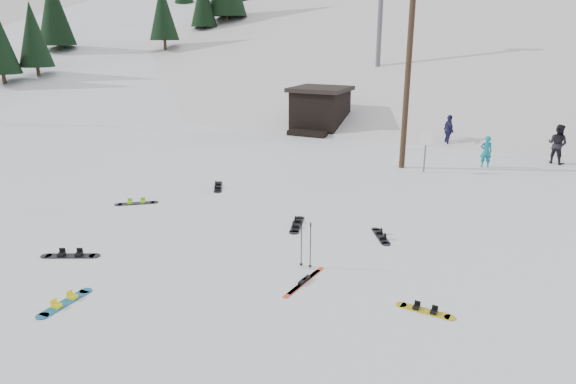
% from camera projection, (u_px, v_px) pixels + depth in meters
% --- Properties ---
extents(ground, '(200.00, 200.00, 0.00)m').
position_uv_depth(ground, '(184.00, 287.00, 12.71)').
color(ground, white).
rests_on(ground, ground).
extents(ski_slope, '(60.00, 85.24, 65.97)m').
position_uv_depth(ski_slope, '(460.00, 184.00, 63.57)').
color(ski_slope, silver).
rests_on(ski_slope, ground).
extents(ridge_left, '(47.54, 95.03, 58.38)m').
position_uv_depth(ridge_left, '(188.00, 158.00, 72.18)').
color(ridge_left, white).
rests_on(ridge_left, ground).
extents(treeline_left, '(20.00, 64.00, 10.00)m').
position_uv_depth(treeline_left, '(155.00, 85.00, 61.18)').
color(treeline_left, black).
rests_on(treeline_left, ground).
extents(treeline_crest, '(50.00, 6.00, 10.00)m').
position_uv_depth(treeline_crest, '(494.00, 69.00, 86.62)').
color(treeline_crest, black).
rests_on(treeline_crest, ski_slope).
extents(utility_pole, '(2.00, 0.26, 9.00)m').
position_uv_depth(utility_pole, '(409.00, 64.00, 22.51)').
color(utility_pole, '#3A2819').
rests_on(utility_pole, ground).
extents(trail_sign, '(0.50, 0.09, 1.85)m').
position_uv_depth(trail_sign, '(426.00, 144.00, 22.71)').
color(trail_sign, '#595B60').
rests_on(trail_sign, ground).
extents(lift_hut, '(3.40, 4.10, 2.75)m').
position_uv_depth(lift_hut, '(320.00, 109.00, 32.37)').
color(lift_hut, black).
rests_on(lift_hut, ground).
extents(lift_tower_near, '(2.20, 0.36, 8.00)m').
position_uv_depth(lift_tower_near, '(381.00, 6.00, 37.80)').
color(lift_tower_near, '#595B60').
rests_on(lift_tower_near, ski_slope).
extents(hero_snowboard, '(0.32, 1.57, 0.11)m').
position_uv_depth(hero_snowboard, '(65.00, 302.00, 11.94)').
color(hero_snowboard, '#15628E').
rests_on(hero_snowboard, ground).
extents(hero_skis, '(0.30, 1.91, 0.10)m').
position_uv_depth(hero_skis, '(304.00, 281.00, 12.96)').
color(hero_skis, red).
rests_on(hero_skis, ground).
extents(ski_poles, '(0.36, 0.10, 1.30)m').
position_uv_depth(ski_poles, '(306.00, 244.00, 13.59)').
color(ski_poles, black).
rests_on(ski_poles, ground).
extents(board_scatter_a, '(1.54, 0.91, 0.12)m').
position_uv_depth(board_scatter_a, '(70.00, 255.00, 14.44)').
color(board_scatter_a, black).
rests_on(board_scatter_a, ground).
extents(board_scatter_b, '(1.00, 1.44, 0.11)m').
position_uv_depth(board_scatter_b, '(218.00, 187.00, 20.85)').
color(board_scatter_b, black).
rests_on(board_scatter_b, ground).
extents(board_scatter_c, '(1.31, 1.08, 0.11)m').
position_uv_depth(board_scatter_c, '(136.00, 203.00, 18.86)').
color(board_scatter_c, black).
rests_on(board_scatter_c, ground).
extents(board_scatter_d, '(0.89, 1.30, 0.10)m').
position_uv_depth(board_scatter_d, '(381.00, 236.00, 15.83)').
color(board_scatter_d, black).
rests_on(board_scatter_d, ground).
extents(board_scatter_e, '(1.36, 0.34, 0.10)m').
position_uv_depth(board_scatter_e, '(425.00, 311.00, 11.60)').
color(board_scatter_e, gold).
rests_on(board_scatter_e, ground).
extents(board_scatter_f, '(0.69, 1.59, 0.12)m').
position_uv_depth(board_scatter_f, '(297.00, 224.00, 16.76)').
color(board_scatter_f, black).
rests_on(board_scatter_f, ground).
extents(skier_teal, '(0.62, 0.50, 1.48)m').
position_uv_depth(skier_teal, '(486.00, 152.00, 23.76)').
color(skier_teal, '#0D7787').
rests_on(skier_teal, ground).
extents(skier_dark, '(1.14, 1.05, 1.88)m').
position_uv_depth(skier_dark, '(557.00, 144.00, 24.40)').
color(skier_dark, black).
rests_on(skier_dark, ground).
extents(skier_navy, '(0.93, 1.07, 1.73)m').
position_uv_depth(skier_navy, '(449.00, 131.00, 28.08)').
color(skier_navy, '#1F1B45').
rests_on(skier_navy, ground).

